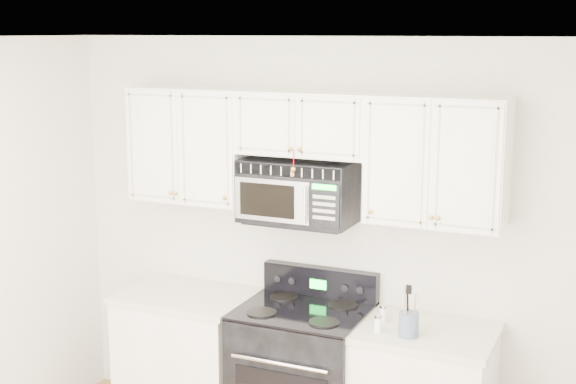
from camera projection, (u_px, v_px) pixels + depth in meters
The scene contains 8 objects.
room at pixel (172, 329), 3.65m from camera, with size 3.51×3.51×2.61m.
base_cabinet_left at pixel (189, 362), 5.43m from camera, with size 0.86×0.65×0.92m.
range at pixel (303, 377), 5.07m from camera, with size 0.78×0.71×1.13m.
upper_cabinets at pixel (307, 146), 4.94m from camera, with size 2.44×0.37×0.75m.
microwave at pixel (298, 191), 5.01m from camera, with size 0.71×0.41×0.39m.
utensil_crock at pixel (409, 324), 4.56m from camera, with size 0.11×0.11×0.31m.
shaker_salt at pixel (383, 313), 4.79m from camera, with size 0.04×0.04×0.10m.
shaker_pepper at pixel (378, 323), 4.63m from camera, with size 0.04×0.04×0.10m.
Camera 1 is at (1.89, -2.94, 2.64)m, focal length 50.00 mm.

